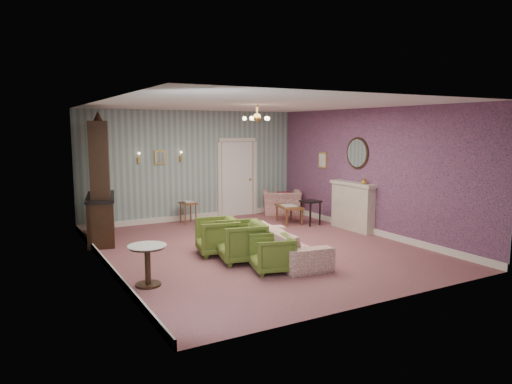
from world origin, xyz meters
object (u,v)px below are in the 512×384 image
wingback_chair (282,198)px  side_table_black (310,213)px  fireplace (352,206)px  dresser (100,178)px  coffee_table (289,214)px  olive_chair_a (272,252)px  pedestal_table (148,265)px  sofa_chintz (286,238)px  olive_chair_b (241,240)px  olive_chair_c (217,235)px

wingback_chair → side_table_black: bearing=111.6°
fireplace → side_table_black: bearing=120.9°
dresser → coffee_table: 4.77m
olive_chair_a → coffee_table: bearing=158.1°
pedestal_table → wingback_chair: bearing=39.3°
sofa_chintz → wingback_chair: (2.40, 3.96, 0.05)m
fireplace → side_table_black: (-0.56, 0.94, -0.26)m
fireplace → pedestal_table: 5.71m
dresser → fireplace: (5.51, -1.79, -0.79)m
sofa_chintz → dresser: dresser is taller
wingback_chair → olive_chair_a: bearing=83.7°
olive_chair_a → fireplace: 3.93m
olive_chair_a → pedestal_table: size_ratio=1.05×
olive_chair_a → sofa_chintz: bearing=145.0°
sofa_chintz → wingback_chair: wingback_chair is taller
wingback_chair → pedestal_table: (-5.09, -4.16, -0.13)m
wingback_chair → dresser: bearing=36.4°
olive_chair_a → dresser: (-2.09, 3.70, 1.03)m
coffee_table → dresser: bearing=175.5°
coffee_table → olive_chair_b: bearing=-136.8°
side_table_black → pedestal_table: bearing=-152.7°
olive_chair_c → sofa_chintz: 1.37m
fireplace → olive_chair_b: bearing=-162.8°
olive_chair_a → wingback_chair: (3.03, 4.48, 0.12)m
side_table_black → pedestal_table: pedestal_table is taller
dresser → coffee_table: (4.62, -0.36, -1.14)m
olive_chair_b → dresser: bearing=-133.8°
olive_chair_c → coffee_table: 3.43m
pedestal_table → olive_chair_c: bearing=34.3°
olive_chair_c → coffee_table: bearing=135.3°
olive_chair_c → wingback_chair: wingback_chair is taller
olive_chair_b → dresser: size_ratio=0.30×
olive_chair_b → fireplace: fireplace is taller
wingback_chair → dresser: (-5.12, -0.78, 0.91)m
olive_chair_c → wingback_chair: bearing=144.1°
dresser → olive_chair_a: bearing=-48.1°
olive_chair_c → fireplace: bearing=109.0°
side_table_black → dresser: bearing=170.3°
dresser → pedestal_table: (0.03, -3.38, -1.04)m
olive_chair_b → sofa_chintz: (0.81, -0.28, 0.00)m
olive_chair_c → side_table_black: olive_chair_c is taller
olive_chair_a → olive_chair_c: olive_chair_c is taller
olive_chair_c → wingback_chair: 4.52m
olive_chair_c → pedestal_table: bearing=-43.2°
olive_chair_b → wingback_chair: bearing=151.6°
olive_chair_b → pedestal_table: 1.95m
sofa_chintz → pedestal_table: sofa_chintz is taller
fireplace → sofa_chintz: bearing=-153.5°
coffee_table → fireplace: bearing=-58.0°
wingback_chair → coffee_table: bearing=94.0°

